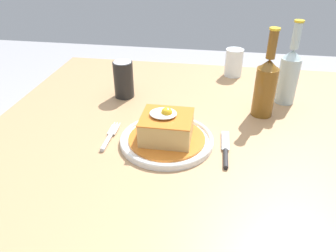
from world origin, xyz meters
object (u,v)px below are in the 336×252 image
object	(u,v)px
knife	(226,153)
beer_bottle_amber	(266,85)
main_plate	(167,140)
drinking_glass	(234,64)
beer_bottle_clear	(289,73)
fork	(109,138)
soda_can	(124,79)

from	to	relation	value
knife	beer_bottle_amber	bearing A→B (deg)	65.65
main_plate	drinking_glass	size ratio (longest dim) A/B	2.39
beer_bottle_amber	beer_bottle_clear	world-z (taller)	same
beer_bottle_amber	fork	bearing A→B (deg)	-152.94
knife	fork	bearing A→B (deg)	176.31
fork	soda_can	size ratio (longest dim) A/B	1.14
main_plate	knife	world-z (taller)	main_plate
fork	beer_bottle_clear	size ratio (longest dim) A/B	0.53
knife	beer_bottle_amber	xyz separation A→B (m)	(0.11, 0.24, 0.09)
main_plate	drinking_glass	bearing A→B (deg)	70.79
main_plate	knife	xyz separation A→B (m)	(0.16, -0.03, -0.00)
soda_can	beer_bottle_amber	xyz separation A→B (m)	(0.45, -0.06, 0.04)
beer_bottle_amber	drinking_glass	bearing A→B (deg)	105.39
main_plate	fork	xyz separation A→B (m)	(-0.16, -0.01, -0.00)
soda_can	drinking_glass	world-z (taller)	soda_can
beer_bottle_clear	fork	bearing A→B (deg)	-147.70
soda_can	knife	bearing A→B (deg)	-40.23
soda_can	beer_bottle_amber	size ratio (longest dim) A/B	0.47
fork	soda_can	world-z (taller)	soda_can
soda_can	drinking_glass	size ratio (longest dim) A/B	1.18
drinking_glass	knife	bearing A→B (deg)	-92.27
drinking_glass	fork	bearing A→B (deg)	-122.70
beer_bottle_amber	drinking_glass	world-z (taller)	beer_bottle_amber
knife	soda_can	world-z (taller)	soda_can
main_plate	soda_can	xyz separation A→B (m)	(-0.19, 0.26, 0.05)
beer_bottle_clear	drinking_glass	size ratio (longest dim) A/B	2.53
knife	beer_bottle_amber	world-z (taller)	beer_bottle_amber
main_plate	beer_bottle_amber	world-z (taller)	beer_bottle_amber
knife	soda_can	bearing A→B (deg)	139.77
beer_bottle_clear	beer_bottle_amber	bearing A→B (deg)	-128.43
beer_bottle_clear	main_plate	bearing A→B (deg)	-138.44
main_plate	beer_bottle_amber	distance (m)	0.34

